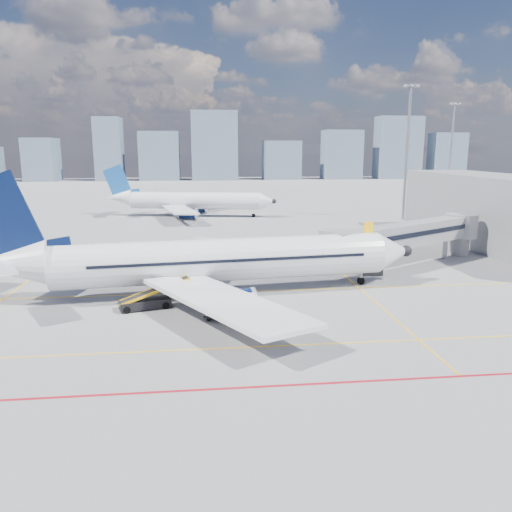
{
  "coord_description": "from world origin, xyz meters",
  "views": [
    {
      "loc": [
        -1.64,
        -38.71,
        13.63
      ],
      "look_at": [
        3.35,
        5.79,
        4.0
      ],
      "focal_mm": 35.0,
      "sensor_mm": 36.0,
      "label": 1
    }
  ],
  "objects_px": {
    "belt_loader": "(147,301)",
    "ramp_worker": "(266,322)",
    "baggage_tug": "(235,310)",
    "cargo_dolly": "(230,306)",
    "main_aircraft": "(205,261)",
    "second_aircraft": "(188,201)"
  },
  "relations": [
    {
      "from": "belt_loader",
      "to": "ramp_worker",
      "type": "height_order",
      "value": "belt_loader"
    },
    {
      "from": "belt_loader",
      "to": "baggage_tug",
      "type": "bearing_deg",
      "value": -41.77
    },
    {
      "from": "belt_loader",
      "to": "ramp_worker",
      "type": "relative_size",
      "value": 3.24
    },
    {
      "from": "cargo_dolly",
      "to": "belt_loader",
      "type": "relative_size",
      "value": 0.69
    },
    {
      "from": "cargo_dolly",
      "to": "ramp_worker",
      "type": "relative_size",
      "value": 2.23
    },
    {
      "from": "main_aircraft",
      "to": "second_aircraft",
      "type": "relative_size",
      "value": 1.19
    },
    {
      "from": "second_aircraft",
      "to": "cargo_dolly",
      "type": "relative_size",
      "value": 8.14
    },
    {
      "from": "ramp_worker",
      "to": "second_aircraft",
      "type": "bearing_deg",
      "value": 39.64
    },
    {
      "from": "baggage_tug",
      "to": "second_aircraft",
      "type": "bearing_deg",
      "value": 118.68
    },
    {
      "from": "second_aircraft",
      "to": "baggage_tug",
      "type": "bearing_deg",
      "value": -73.83
    },
    {
      "from": "second_aircraft",
      "to": "baggage_tug",
      "type": "height_order",
      "value": "second_aircraft"
    },
    {
      "from": "main_aircraft",
      "to": "baggage_tug",
      "type": "relative_size",
      "value": 15.48
    },
    {
      "from": "baggage_tug",
      "to": "ramp_worker",
      "type": "height_order",
      "value": "ramp_worker"
    },
    {
      "from": "main_aircraft",
      "to": "belt_loader",
      "type": "height_order",
      "value": "main_aircraft"
    },
    {
      "from": "cargo_dolly",
      "to": "second_aircraft",
      "type": "bearing_deg",
      "value": 115.74
    },
    {
      "from": "second_aircraft",
      "to": "baggage_tug",
      "type": "relative_size",
      "value": 13.03
    },
    {
      "from": "belt_loader",
      "to": "main_aircraft",
      "type": "bearing_deg",
      "value": 21.35
    },
    {
      "from": "second_aircraft",
      "to": "ramp_worker",
      "type": "relative_size",
      "value": 18.12
    },
    {
      "from": "baggage_tug",
      "to": "main_aircraft",
      "type": "bearing_deg",
      "value": 130.92
    },
    {
      "from": "cargo_dolly",
      "to": "baggage_tug",
      "type": "bearing_deg",
      "value": 31.52
    },
    {
      "from": "second_aircraft",
      "to": "ramp_worker",
      "type": "distance_m",
      "value": 68.61
    },
    {
      "from": "baggage_tug",
      "to": "belt_loader",
      "type": "height_order",
      "value": "belt_loader"
    }
  ]
}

